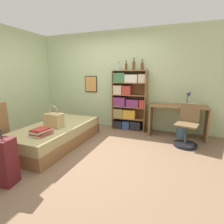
{
  "coord_description": "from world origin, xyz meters",
  "views": [
    {
      "loc": [
        1.75,
        -2.86,
        1.45
      ],
      "look_at": [
        0.59,
        0.21,
        0.75
      ],
      "focal_mm": 28.0,
      "sensor_mm": 36.0,
      "label": 1
    }
  ],
  "objects_px": {
    "book_stack_on_bed": "(41,132)",
    "waste_bin": "(181,132)",
    "desk_lamp": "(189,96)",
    "bottle_blue": "(142,66)",
    "bottle_brown": "(126,67)",
    "handbag": "(54,120)",
    "bookcase": "(128,102)",
    "bottle_green": "(119,67)",
    "desk_chair": "(187,133)",
    "desk": "(178,115)",
    "bottle_clear": "(134,66)",
    "bed": "(57,135)"
  },
  "relations": [
    {
      "from": "handbag",
      "to": "bottle_brown",
      "type": "distance_m",
      "value": 2.21
    },
    {
      "from": "bed",
      "to": "handbag",
      "type": "height_order",
      "value": "handbag"
    },
    {
      "from": "bed",
      "to": "bottle_brown",
      "type": "xyz_separation_m",
      "value": [
        1.08,
        1.51,
        1.45
      ]
    },
    {
      "from": "handbag",
      "to": "bottle_green",
      "type": "bearing_deg",
      "value": 63.01
    },
    {
      "from": "handbag",
      "to": "bottle_blue",
      "type": "height_order",
      "value": "bottle_blue"
    },
    {
      "from": "bottle_green",
      "to": "bottle_clear",
      "type": "bearing_deg",
      "value": 0.55
    },
    {
      "from": "bottle_green",
      "to": "bottle_brown",
      "type": "height_order",
      "value": "bottle_brown"
    },
    {
      "from": "bottle_clear",
      "to": "bottle_blue",
      "type": "height_order",
      "value": "bottle_clear"
    },
    {
      "from": "desk_lamp",
      "to": "waste_bin",
      "type": "xyz_separation_m",
      "value": [
        -0.1,
        -0.12,
        -0.85
      ]
    },
    {
      "from": "waste_bin",
      "to": "desk",
      "type": "bearing_deg",
      "value": 153.37
    },
    {
      "from": "bookcase",
      "to": "desk_chair",
      "type": "height_order",
      "value": "bookcase"
    },
    {
      "from": "handbag",
      "to": "book_stack_on_bed",
      "type": "xyz_separation_m",
      "value": [
        0.08,
        -0.46,
        -0.09
      ]
    },
    {
      "from": "handbag",
      "to": "desk_lamp",
      "type": "distance_m",
      "value": 3.03
    },
    {
      "from": "bottle_green",
      "to": "desk",
      "type": "relative_size",
      "value": 0.17
    },
    {
      "from": "bookcase",
      "to": "bottle_clear",
      "type": "bearing_deg",
      "value": -11.31
    },
    {
      "from": "bottle_brown",
      "to": "bottle_blue",
      "type": "relative_size",
      "value": 0.93
    },
    {
      "from": "bottle_green",
      "to": "waste_bin",
      "type": "distance_m",
      "value": 2.21
    },
    {
      "from": "bed",
      "to": "bookcase",
      "type": "relative_size",
      "value": 1.33
    },
    {
      "from": "bottle_blue",
      "to": "handbag",
      "type": "bearing_deg",
      "value": -130.18
    },
    {
      "from": "bookcase",
      "to": "waste_bin",
      "type": "bearing_deg",
      "value": -6.84
    },
    {
      "from": "desk_chair",
      "to": "desk",
      "type": "bearing_deg",
      "value": 110.05
    },
    {
      "from": "bottle_clear",
      "to": "bottle_blue",
      "type": "relative_size",
      "value": 1.12
    },
    {
      "from": "desk_chair",
      "to": "waste_bin",
      "type": "xyz_separation_m",
      "value": [
        -0.09,
        0.48,
        -0.16
      ]
    },
    {
      "from": "desk_lamp",
      "to": "waste_bin",
      "type": "bearing_deg",
      "value": -129.89
    },
    {
      "from": "bottle_blue",
      "to": "desk_chair",
      "type": "relative_size",
      "value": 0.3
    },
    {
      "from": "handbag",
      "to": "book_stack_on_bed",
      "type": "relative_size",
      "value": 1.14
    },
    {
      "from": "book_stack_on_bed",
      "to": "desk_lamp",
      "type": "xyz_separation_m",
      "value": [
        2.45,
        2.07,
        0.51
      ]
    },
    {
      "from": "bottle_green",
      "to": "desk_chair",
      "type": "bearing_deg",
      "value": -19.88
    },
    {
      "from": "bottle_blue",
      "to": "waste_bin",
      "type": "bearing_deg",
      "value": -10.32
    },
    {
      "from": "handbag",
      "to": "bed",
      "type": "bearing_deg",
      "value": 117.19
    },
    {
      "from": "bottle_green",
      "to": "desk_chair",
      "type": "distance_m",
      "value": 2.26
    },
    {
      "from": "book_stack_on_bed",
      "to": "waste_bin",
      "type": "relative_size",
      "value": 1.56
    },
    {
      "from": "book_stack_on_bed",
      "to": "desk_chair",
      "type": "distance_m",
      "value": 2.85
    },
    {
      "from": "desk_lamp",
      "to": "waste_bin",
      "type": "relative_size",
      "value": 1.43
    },
    {
      "from": "bottle_brown",
      "to": "bottle_blue",
      "type": "height_order",
      "value": "bottle_blue"
    },
    {
      "from": "bottle_brown",
      "to": "waste_bin",
      "type": "relative_size",
      "value": 0.98
    },
    {
      "from": "desk_lamp",
      "to": "waste_bin",
      "type": "distance_m",
      "value": 0.87
    },
    {
      "from": "desk_lamp",
      "to": "waste_bin",
      "type": "height_order",
      "value": "desk_lamp"
    },
    {
      "from": "bottle_green",
      "to": "waste_bin",
      "type": "xyz_separation_m",
      "value": [
        1.6,
        -0.13,
        -1.52
      ]
    },
    {
      "from": "bed",
      "to": "handbag",
      "type": "relative_size",
      "value": 4.67
    },
    {
      "from": "book_stack_on_bed",
      "to": "desk_lamp",
      "type": "bearing_deg",
      "value": 40.26
    },
    {
      "from": "bottle_green",
      "to": "waste_bin",
      "type": "relative_size",
      "value": 0.87
    },
    {
      "from": "bookcase",
      "to": "bottle_clear",
      "type": "relative_size",
      "value": 5.3
    },
    {
      "from": "bottle_brown",
      "to": "bottle_blue",
      "type": "bearing_deg",
      "value": 5.0
    },
    {
      "from": "bottle_blue",
      "to": "desk_lamp",
      "type": "relative_size",
      "value": 0.74
    },
    {
      "from": "bottle_green",
      "to": "bottle_clear",
      "type": "xyz_separation_m",
      "value": [
        0.39,
        0.0,
        0.03
      ]
    },
    {
      "from": "desk",
      "to": "book_stack_on_bed",
      "type": "bearing_deg",
      "value": -138.16
    },
    {
      "from": "desk",
      "to": "bottle_brown",
      "type": "bearing_deg",
      "value": 175.81
    },
    {
      "from": "bed",
      "to": "bookcase",
      "type": "bearing_deg",
      "value": 53.46
    },
    {
      "from": "bookcase",
      "to": "bottle_green",
      "type": "height_order",
      "value": "bottle_green"
    }
  ]
}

